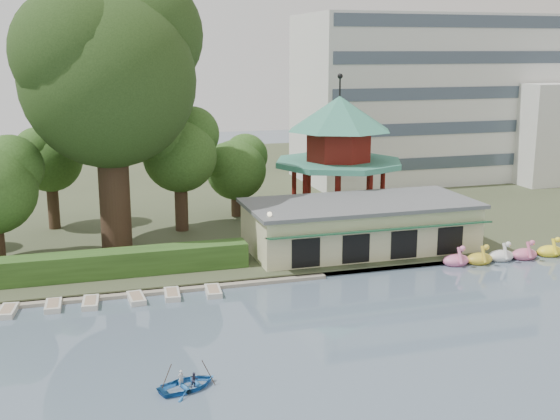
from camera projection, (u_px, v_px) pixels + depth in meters
name	position (u px, v px, depth m)	size (l,w,h in m)	color
ground_plane	(347.00, 391.00, 34.27)	(220.00, 220.00, 0.00)	slate
shore	(181.00, 189.00, 82.75)	(220.00, 70.00, 0.40)	#424930
embankment	(256.00, 280.00, 50.38)	(220.00, 0.60, 0.30)	gray
dock	(83.00, 297.00, 46.92)	(34.00, 1.60, 0.24)	gray
boathouse	(360.00, 225.00, 57.06)	(18.60, 9.39, 3.90)	beige
pavilion	(339.00, 146.00, 65.84)	(12.40, 12.40, 13.50)	beige
office_building	(444.00, 104.00, 87.01)	(38.00, 18.00, 20.00)	silver
hedge	(37.00, 270.00, 48.89)	(30.00, 2.00, 1.80)	#32571F
lamp_post	(270.00, 229.00, 51.68)	(0.36, 0.36, 4.28)	black
big_tree	(110.00, 65.00, 54.76)	(15.13, 14.10, 22.20)	#3A281C
small_trees	(48.00, 173.00, 57.63)	(39.60, 16.39, 11.00)	#3A281C
swan_boats	(540.00, 252.00, 56.25)	(17.81, 2.07, 1.92)	pink
moored_rowboats	(31.00, 308.00, 44.68)	(24.41, 2.74, 0.36)	beige
rowboat_with_passengers	(188.00, 380.00, 34.43)	(4.92, 4.16, 2.01)	#2263AA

